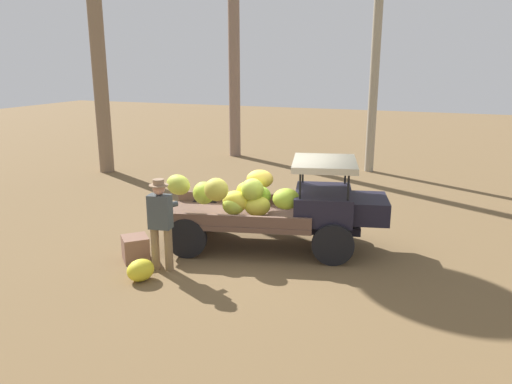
# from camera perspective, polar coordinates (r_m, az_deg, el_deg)

# --- Properties ---
(ground_plane) EXTENTS (60.00, 60.00, 0.00)m
(ground_plane) POSITION_cam_1_polar(r_m,az_deg,el_deg) (10.44, 1.69, -5.96)
(ground_plane) COLOR brown
(truck) EXTENTS (4.65, 2.56, 1.84)m
(truck) POSITION_cam_1_polar(r_m,az_deg,el_deg) (9.96, 2.78, -1.52)
(truck) COLOR black
(truck) RESTS_ON ground
(farmer) EXTENTS (0.52, 0.48, 1.70)m
(farmer) POSITION_cam_1_polar(r_m,az_deg,el_deg) (9.03, -10.94, -3.09)
(farmer) COLOR olive
(farmer) RESTS_ON ground
(wooden_crate) EXTENTS (0.67, 0.67, 0.47)m
(wooden_crate) POSITION_cam_1_polar(r_m,az_deg,el_deg) (9.81, -13.71, -6.32)
(wooden_crate) COLOR #835B49
(wooden_crate) RESTS_ON ground
(loose_banana_bunch) EXTENTS (0.58, 0.63, 0.40)m
(loose_banana_bunch) POSITION_cam_1_polar(r_m,az_deg,el_deg) (8.93, -13.15, -8.76)
(loose_banana_bunch) COLOR yellow
(loose_banana_bunch) RESTS_ON ground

